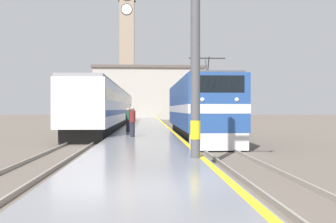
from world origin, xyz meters
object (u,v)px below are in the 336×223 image
passenger_train (110,108)px  person_on_platform (132,121)px  catenary_mast (197,51)px  clock_tower (127,50)px  second_waiting_passenger (128,119)px  locomotive_train (198,109)px

passenger_train → person_on_platform: size_ratio=21.25×
catenary_mast → clock_tower: clock_tower is taller
clock_tower → catenary_mast: bearing=-85.4°
catenary_mast → clock_tower: 73.90m
passenger_train → catenary_mast: (5.33, -27.15, 1.75)m
person_on_platform → second_waiting_passenger: size_ratio=1.04×
passenger_train → second_waiting_passenger: bearing=-78.8°
passenger_train → person_on_platform: bearing=-80.6°
second_waiting_passenger → clock_tower: (-2.98, 57.80, 13.47)m
locomotive_train → second_waiting_passenger: locomotive_train is taller
person_on_platform → second_waiting_passenger: bearing=95.4°
person_on_platform → clock_tower: (-3.50, 63.23, 13.43)m
passenger_train → catenary_mast: 27.73m
passenger_train → person_on_platform: (2.91, -17.53, -0.79)m
passenger_train → second_waiting_passenger: (2.39, -12.10, -0.83)m
second_waiting_passenger → clock_tower: bearing=93.0°
passenger_train → second_waiting_passenger: size_ratio=22.19×
person_on_platform → clock_tower: size_ratio=0.06×
catenary_mast → person_on_platform: size_ratio=4.11×
catenary_mast → second_waiting_passenger: size_ratio=4.29×
person_on_platform → clock_tower: clock_tower is taller
catenary_mast → clock_tower: bearing=94.6°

